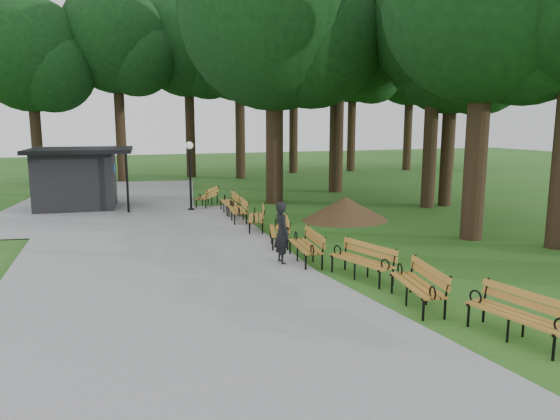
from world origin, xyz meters
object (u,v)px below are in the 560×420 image
object	(u,v)px
bench_1	(417,285)
lawn_tree_1	(436,24)
person	(282,233)
kiosk	(76,179)
bench_8	(207,197)
bench_3	(305,246)
bench_0	(517,316)
dirt_mound	(345,209)
bench_2	(361,261)
lamp_post	(190,161)
lawn_tree_2	(274,16)
bench_6	(237,210)
bench_7	(229,203)
lawn_tree_5	(453,46)
lawn_tree_4	(338,22)
lawn_tree_0	(486,1)
bench_5	(256,218)
bench_4	(279,231)

from	to	relation	value
bench_1	lawn_tree_1	world-z (taller)	lawn_tree_1
person	kiosk	xyz separation A→B (m)	(-5.42, 11.46, 0.48)
kiosk	bench_8	bearing A→B (deg)	-8.10
kiosk	bench_3	size ratio (longest dim) A/B	2.22
bench_0	dirt_mound	bearing A→B (deg)	156.35
bench_3	bench_2	bearing A→B (deg)	27.77
lamp_post	dirt_mound	bearing A→B (deg)	-38.33
bench_3	lawn_tree_2	bearing A→B (deg)	172.14
dirt_mound	bench_2	size ratio (longest dim) A/B	1.51
bench_6	bench_7	world-z (taller)	same
dirt_mound	bench_1	distance (m)	9.48
lamp_post	lawn_tree_1	size ratio (longest dim) A/B	0.27
bench_8	lawn_tree_5	distance (m)	12.65
kiosk	lawn_tree_4	size ratio (longest dim) A/B	0.33
bench_6	bench_7	bearing A→B (deg)	-177.60
lawn_tree_0	bench_1	bearing A→B (deg)	-138.20
lamp_post	bench_3	distance (m)	9.56
lawn_tree_1	lawn_tree_5	world-z (taller)	lawn_tree_1
bench_8	lawn_tree_4	distance (m)	11.69
bench_1	lawn_tree_2	distance (m)	16.25
kiosk	lawn_tree_1	size ratio (longest dim) A/B	0.39
bench_7	bench_8	distance (m)	2.14
bench_8	bench_1	bearing A→B (deg)	36.16
bench_1	bench_5	world-z (taller)	same
bench_5	bench_6	bearing A→B (deg)	-156.13
bench_1	lawn_tree_5	xyz separation A→B (m)	(8.79, 10.75, 6.58)
bench_1	bench_5	distance (m)	8.45
bench_0	bench_2	size ratio (longest dim) A/B	1.00
bench_7	lawn_tree_0	xyz separation A→B (m)	(6.26, -7.32, 6.95)
bench_4	lawn_tree_4	world-z (taller)	lawn_tree_4
lamp_post	bench_2	size ratio (longest dim) A/B	1.55
lamp_post	bench_1	world-z (taller)	lamp_post
lawn_tree_1	lawn_tree_4	xyz separation A→B (m)	(-1.57, 6.16, 1.01)
bench_1	kiosk	bearing A→B (deg)	-145.07
bench_4	lawn_tree_5	bearing A→B (deg)	132.48
bench_2	lawn_tree_5	xyz separation A→B (m)	(8.97, 8.70, 6.58)
lamp_post	bench_2	bearing A→B (deg)	-78.94
bench_3	lawn_tree_4	distance (m)	16.94
dirt_mound	lawn_tree_2	world-z (taller)	lawn_tree_2
bench_8	lawn_tree_1	bearing A→B (deg)	99.32
bench_2	kiosk	bearing A→B (deg)	-168.79
bench_4	bench_5	distance (m)	2.37
kiosk	lawn_tree_1	world-z (taller)	lawn_tree_1
lawn_tree_0	lawn_tree_2	world-z (taller)	lawn_tree_2
kiosk	lawn_tree_1	xyz separation A→B (m)	(14.72, -4.82, 6.53)
bench_2	bench_3	size ratio (longest dim) A/B	1.00
bench_3	bench_7	bearing A→B (deg)	-172.82
person	bench_2	size ratio (longest dim) A/B	0.89
bench_6	lawn_tree_1	xyz separation A→B (m)	(8.88, 0.43, 7.42)
bench_4	person	bearing A→B (deg)	-0.62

